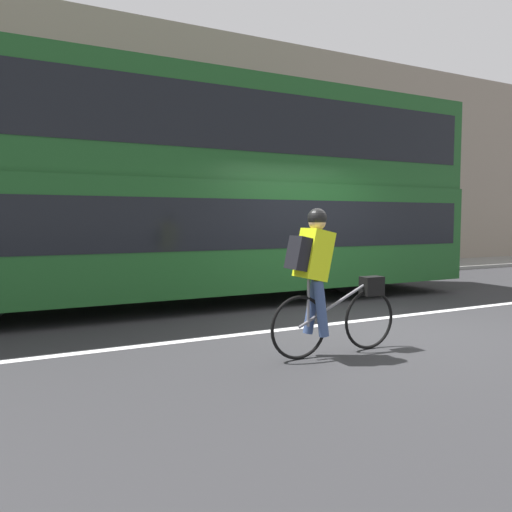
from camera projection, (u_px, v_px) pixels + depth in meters
ground_plane at (368, 325)px, 7.17m from camera, size 80.00×80.00×0.00m
road_center_line at (355, 321)px, 7.43m from camera, size 50.00×0.14×0.01m
sidewalk_curb at (211, 278)px, 12.53m from camera, size 60.00×2.28×0.10m
building_facade at (192, 153)px, 13.44m from camera, size 60.00×0.30×6.62m
bus at (191, 183)px, 8.86m from camera, size 10.81×2.50×3.91m
cyclist_on_bike at (323, 277)px, 5.50m from camera, size 1.67×0.32×1.64m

